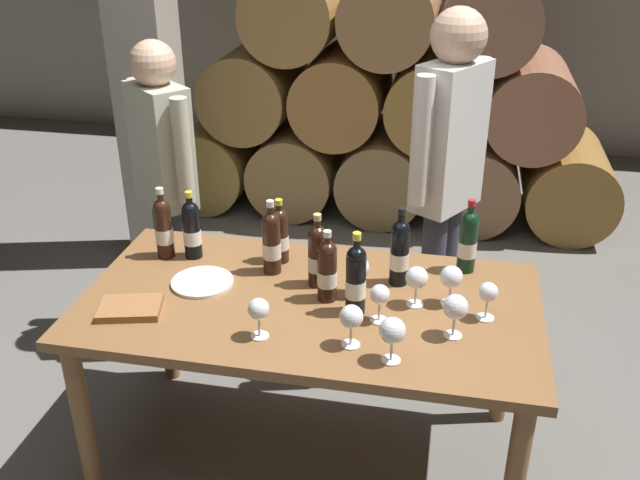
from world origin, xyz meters
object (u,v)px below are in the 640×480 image
at_px(serving_plate, 202,282).
at_px(wine_glass_8, 455,308).
at_px(wine_glass_0, 259,310).
at_px(wine_glass_4, 488,294).
at_px(wine_bottle_6, 164,227).
at_px(wine_glass_7, 351,318).
at_px(wine_bottle_2, 317,255).
at_px(wine_glass_1, 392,332).
at_px(wine_bottle_3, 468,241).
at_px(wine_bottle_7, 280,234).
at_px(wine_bottle_4, 272,242).
at_px(dining_table, 310,320).
at_px(wine_bottle_8, 356,279).
at_px(sommelier_presenting, 447,166).
at_px(wine_glass_6, 451,278).
at_px(wine_glass_2, 380,296).
at_px(wine_bottle_5, 192,229).
at_px(wine_glass_3, 417,279).
at_px(wine_bottle_0, 327,270).
at_px(tasting_notebook, 130,308).
at_px(wine_bottle_1, 400,252).
at_px(wine_glass_5, 358,268).
at_px(taster_seated_left, 164,173).

bearing_deg(serving_plate, wine_glass_8, -9.86).
bearing_deg(wine_glass_0, wine_glass_4, 19.34).
distance_m(wine_bottle_6, wine_glass_7, 0.98).
bearing_deg(wine_bottle_6, wine_bottle_2, -8.97).
relative_size(wine_glass_1, serving_plate, 0.67).
relative_size(wine_bottle_3, wine_bottle_6, 1.00).
bearing_deg(wine_bottle_7, wine_bottle_4, -94.76).
height_order(dining_table, wine_bottle_8, wine_bottle_8).
xyz_separation_m(serving_plate, sommelier_presenting, (0.89, 0.72, 0.28)).
distance_m(wine_glass_6, sommelier_presenting, 0.70).
bearing_deg(wine_glass_6, serving_plate, -177.62).
distance_m(wine_glass_2, sommelier_presenting, 0.88).
bearing_deg(wine_bottle_5, wine_glass_3, -12.12).
distance_m(wine_bottle_3, wine_bottle_6, 1.22).
height_order(wine_bottle_0, tasting_notebook, wine_bottle_0).
relative_size(wine_bottle_1, wine_bottle_8, 1.00).
height_order(wine_bottle_7, wine_glass_7, wine_bottle_7).
bearing_deg(sommelier_presenting, wine_bottle_1, -104.60).
bearing_deg(wine_glass_6, wine_glass_3, -165.99).
height_order(wine_bottle_3, tasting_notebook, wine_bottle_3).
distance_m(wine_glass_0, tasting_notebook, 0.51).
relative_size(wine_bottle_7, wine_glass_5, 1.70).
distance_m(wine_bottle_6, wine_glass_3, 1.06).
xyz_separation_m(wine_glass_3, wine_glass_5, (-0.22, 0.03, 0.00)).
bearing_deg(wine_bottle_8, wine_glass_3, 23.86).
relative_size(wine_bottle_5, taster_seated_left, 0.19).
relative_size(wine_bottle_0, tasting_notebook, 1.28).
distance_m(wine_bottle_2, wine_glass_7, 0.42).
bearing_deg(wine_bottle_8, wine_glass_8, -13.36).
relative_size(wine_bottle_4, wine_glass_0, 2.07).
relative_size(wine_bottle_5, tasting_notebook, 1.32).
bearing_deg(wine_bottle_1, sommelier_presenting, 75.40).
height_order(wine_bottle_7, tasting_notebook, wine_bottle_7).
relative_size(wine_glass_6, wine_glass_7, 1.02).
bearing_deg(wine_bottle_7, wine_bottle_2, -40.07).
height_order(wine_bottle_5, wine_glass_8, wine_bottle_5).
height_order(wine_bottle_3, wine_glass_6, wine_bottle_3).
bearing_deg(wine_glass_8, wine_glass_3, 129.09).
bearing_deg(serving_plate, wine_glass_4, -1.89).
distance_m(dining_table, wine_bottle_2, 0.25).
xyz_separation_m(wine_glass_6, serving_plate, (-0.94, -0.04, -0.10)).
relative_size(wine_bottle_4, wine_glass_2, 2.12).
height_order(wine_bottle_3, wine_bottle_8, wine_bottle_8).
bearing_deg(wine_bottle_5, taster_seated_left, 123.21).
relative_size(tasting_notebook, serving_plate, 0.92).
xyz_separation_m(wine_glass_8, sommelier_presenting, (-0.07, 0.88, 0.17)).
bearing_deg(serving_plate, wine_glass_3, 0.60).
bearing_deg(wine_glass_0, wine_glass_8, 11.69).
height_order(wine_bottle_8, wine_glass_5, wine_bottle_8).
bearing_deg(wine_glass_6, wine_bottle_3, 78.93).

